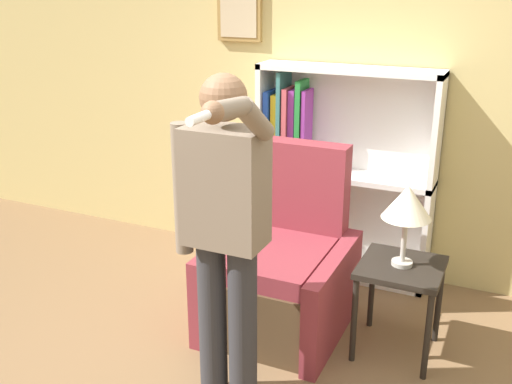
{
  "coord_description": "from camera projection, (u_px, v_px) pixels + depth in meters",
  "views": [
    {
      "loc": [
        1.01,
        -2.22,
        2.15
      ],
      "look_at": [
        -0.26,
        0.56,
        1.06
      ],
      "focal_mm": 42.0,
      "sensor_mm": 36.0,
      "label": 1
    }
  ],
  "objects": [
    {
      "name": "table_lamp",
      "position": [
        407.0,
        204.0,
        3.36
      ],
      "size": [
        0.28,
        0.28,
        0.49
      ],
      "color": "#B7B2A8",
      "rests_on": "side_table"
    },
    {
      "name": "armchair",
      "position": [
        283.0,
        273.0,
        3.86
      ],
      "size": [
        0.82,
        0.91,
        1.16
      ],
      "color": "#4C3823",
      "rests_on": "ground_plane"
    },
    {
      "name": "person_standing",
      "position": [
        224.0,
        227.0,
        2.93
      ],
      "size": [
        0.54,
        0.78,
        1.75
      ],
      "color": "#2D2D33",
      "rests_on": "ground_plane"
    },
    {
      "name": "side_table",
      "position": [
        400.0,
        279.0,
        3.52
      ],
      "size": [
        0.48,
        0.48,
        0.58
      ],
      "color": "black",
      "rests_on": "ground_plane"
    },
    {
      "name": "bookcase",
      "position": [
        322.0,
        174.0,
        4.48
      ],
      "size": [
        1.31,
        0.28,
        1.58
      ],
      "color": "white",
      "rests_on": "ground_plane"
    },
    {
      "name": "wall_back",
      "position": [
        372.0,
        90.0,
        4.29
      ],
      "size": [
        8.0,
        0.11,
        2.8
      ],
      "color": "tan",
      "rests_on": "ground_plane"
    }
  ]
}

